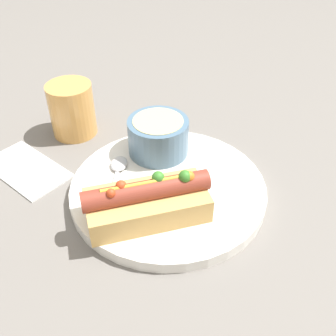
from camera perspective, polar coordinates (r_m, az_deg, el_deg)
name	(u,v)px	position (r m, az deg, el deg)	size (l,w,h in m)	color
ground_plane	(168,194)	(0.60, 0.00, -3.74)	(4.00, 4.00, 0.00)	slate
dinner_plate	(168,189)	(0.59, 0.00, -3.10)	(0.29, 0.29, 0.02)	white
hot_dog	(147,201)	(0.52, -3.02, -4.82)	(0.18, 0.15, 0.07)	tan
soup_bowl	(158,135)	(0.63, -1.43, 4.80)	(0.10, 0.10, 0.06)	slate
spoon	(118,170)	(0.61, -7.32, -0.32)	(0.04, 0.14, 0.01)	#B7B7BC
drinking_glass	(72,110)	(0.72, -13.75, 8.24)	(0.08, 0.08, 0.10)	#D8994C
napkin	(26,168)	(0.68, -19.90, -0.05)	(0.17, 0.14, 0.01)	white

